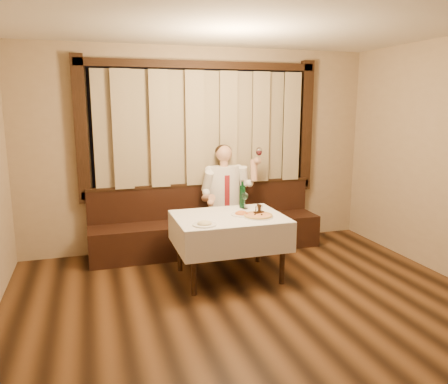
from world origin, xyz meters
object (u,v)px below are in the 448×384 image
object	(u,v)px
pasta_red	(242,212)
pizza	(258,216)
banquette	(207,229)
pasta_cream	(205,222)
dining_table	(229,224)
green_bottle	(242,196)
seated_man	(226,191)
cruet_caddy	(259,211)

from	to	relation	value
pasta_red	pizza	bearing A→B (deg)	-41.58
banquette	pasta_cream	bearing A→B (deg)	-105.80
dining_table	green_bottle	xyz separation A→B (m)	(0.28, 0.33, 0.26)
pizza	pasta_cream	bearing A→B (deg)	-166.74
pizza	seated_man	world-z (taller)	seated_man
pasta_red	green_bottle	size ratio (longest dim) A/B	0.71
pasta_red	cruet_caddy	bearing A→B (deg)	-10.79
green_bottle	dining_table	bearing A→B (deg)	-130.36
pasta_cream	pasta_red	bearing A→B (deg)	29.49
dining_table	pizza	distance (m)	0.36
dining_table	pasta_cream	world-z (taller)	pasta_cream
banquette	pasta_red	bearing A→B (deg)	-81.78
pizza	green_bottle	size ratio (longest dim) A/B	0.99
pasta_red	pasta_cream	distance (m)	0.61
pasta_red	banquette	bearing A→B (deg)	98.22
banquette	cruet_caddy	distance (m)	1.23
seated_man	cruet_caddy	bearing A→B (deg)	-84.72
pasta_cream	cruet_caddy	bearing A→B (deg)	19.59
green_bottle	seated_man	world-z (taller)	seated_man
pasta_cream	seated_man	world-z (taller)	seated_man
pizza	green_bottle	world-z (taller)	green_bottle
dining_table	pasta_cream	xyz separation A→B (m)	(-0.38, -0.31, 0.14)
pasta_cream	green_bottle	bearing A→B (deg)	44.21
dining_table	seated_man	bearing A→B (deg)	74.37
banquette	pasta_cream	xyz separation A→B (m)	(-0.38, -1.33, 0.48)
dining_table	green_bottle	world-z (taller)	green_bottle
banquette	pasta_red	xyz separation A→B (m)	(0.15, -1.04, 0.48)
pizza	pasta_red	world-z (taller)	pasta_red
banquette	dining_table	world-z (taller)	banquette
pasta_cream	cruet_caddy	distance (m)	0.77
dining_table	seated_man	world-z (taller)	seated_man
seated_man	pasta_red	bearing A→B (deg)	-96.73
cruet_caddy	seated_man	xyz separation A→B (m)	(-0.09, 0.98, 0.05)
pasta_red	seated_man	bearing A→B (deg)	83.27
pasta_red	green_bottle	world-z (taller)	green_bottle
green_bottle	cruet_caddy	size ratio (longest dim) A/B	2.74
pasta_cream	cruet_caddy	world-z (taller)	cruet_caddy
seated_man	green_bottle	bearing A→B (deg)	-88.04
pasta_cream	dining_table	bearing A→B (deg)	39.39
banquette	seated_man	xyz separation A→B (m)	(0.26, -0.09, 0.54)
pizza	seated_man	xyz separation A→B (m)	(-0.04, 1.08, 0.08)
pasta_red	cruet_caddy	distance (m)	0.21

